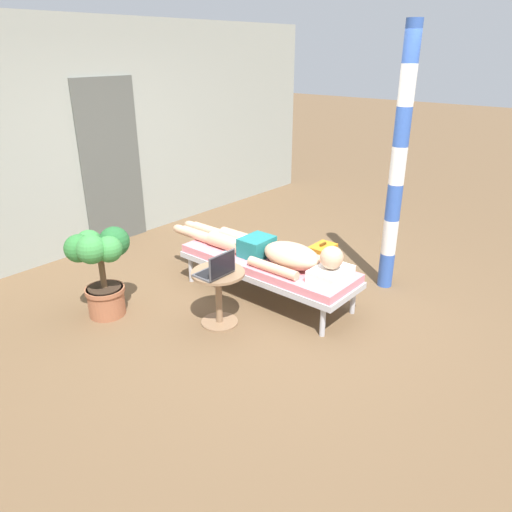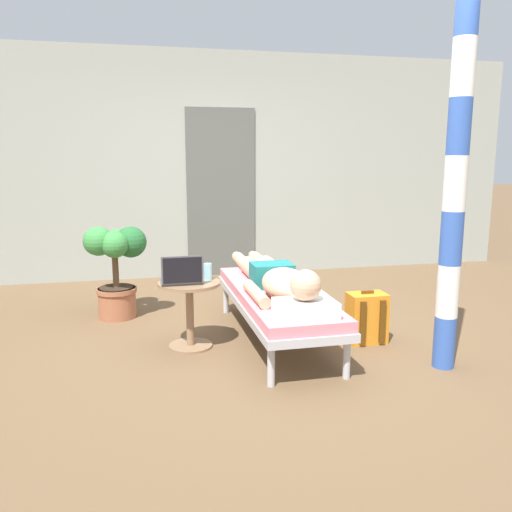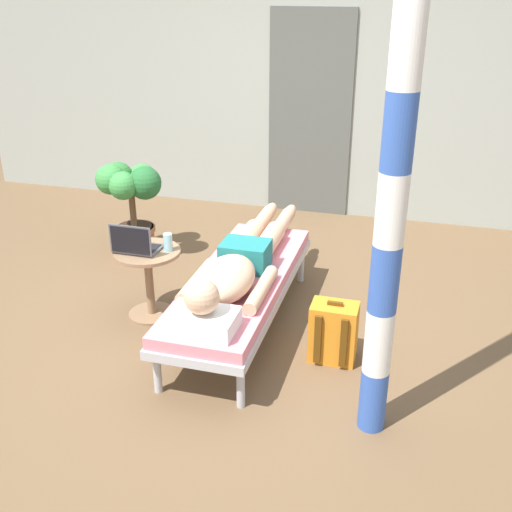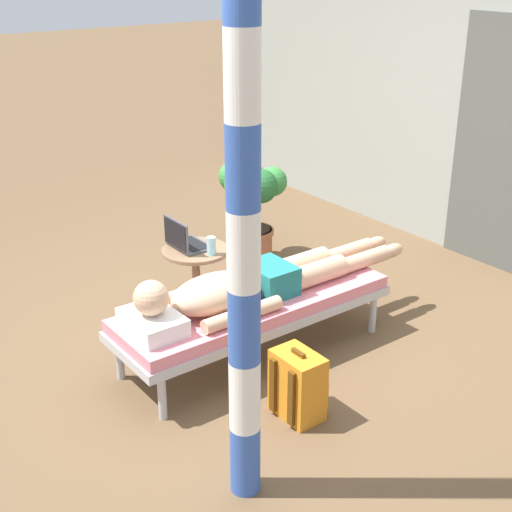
{
  "view_description": "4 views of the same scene",
  "coord_description": "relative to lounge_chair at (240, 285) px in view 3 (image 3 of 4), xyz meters",
  "views": [
    {
      "loc": [
        -3.31,
        -2.73,
        2.35
      ],
      "look_at": [
        -0.02,
        0.05,
        0.5
      ],
      "focal_mm": 34.12,
      "sensor_mm": 36.0,
      "label": 1
    },
    {
      "loc": [
        -0.95,
        -3.94,
        1.48
      ],
      "look_at": [
        0.01,
        0.18,
        0.68
      ],
      "focal_mm": 37.35,
      "sensor_mm": 36.0,
      "label": 2
    },
    {
      "loc": [
        1.28,
        -3.58,
        2.31
      ],
      "look_at": [
        0.23,
        0.16,
        0.52
      ],
      "focal_mm": 43.07,
      "sensor_mm": 36.0,
      "label": 3
    },
    {
      "loc": [
        3.45,
        -2.42,
        2.49
      ],
      "look_at": [
        -0.04,
        0.2,
        0.61
      ],
      "focal_mm": 50.18,
      "sensor_mm": 36.0,
      "label": 4
    }
  ],
  "objects": [
    {
      "name": "side_table",
      "position": [
        -0.69,
        -0.0,
        0.01
      ],
      "size": [
        0.48,
        0.48,
        0.52
      ],
      "color": "#8C6B4C",
      "rests_on": "ground"
    },
    {
      "name": "person_reclining",
      "position": [
        0.0,
        -0.06,
        0.17
      ],
      "size": [
        0.53,
        2.17,
        0.32
      ],
      "color": "white",
      "rests_on": "lounge_chair"
    },
    {
      "name": "lounge_chair",
      "position": [
        0.0,
        0.0,
        0.0
      ],
      "size": [
        0.62,
        1.89,
        0.42
      ],
      "color": "#B7B7BC",
      "rests_on": "ground"
    },
    {
      "name": "backpack",
      "position": [
        0.7,
        -0.2,
        -0.15
      ],
      "size": [
        0.3,
        0.26,
        0.42
      ],
      "color": "orange",
      "rests_on": "ground"
    },
    {
      "name": "ground_plane",
      "position": [
        -0.14,
        -0.04,
        -0.35
      ],
      "size": [
        40.0,
        40.0,
        0.0
      ],
      "primitive_type": "plane",
      "color": "brown"
    },
    {
      "name": "porch_post",
      "position": [
        1.01,
        -0.81,
        0.95
      ],
      "size": [
        0.15,
        0.15,
        2.59
      ],
      "color": "#3359B2",
      "rests_on": "ground"
    },
    {
      "name": "house_wall_back",
      "position": [
        0.0,
        2.6,
        1.0
      ],
      "size": [
        7.6,
        0.2,
        2.7
      ],
      "primitive_type": "cube",
      "color": "#999E93",
      "rests_on": "ground"
    },
    {
      "name": "house_door_panel",
      "position": [
        -0.02,
        2.49,
        0.67
      ],
      "size": [
        0.84,
        0.03,
        2.04
      ],
      "primitive_type": "cube",
      "color": "#545651",
      "rests_on": "ground"
    },
    {
      "name": "laptop",
      "position": [
        -0.75,
        -0.05,
        0.24
      ],
      "size": [
        0.31,
        0.24,
        0.23
      ],
      "color": "#4C4C51",
      "rests_on": "side_table"
    },
    {
      "name": "drink_glass",
      "position": [
        -0.54,
        0.04,
        0.24
      ],
      "size": [
        0.06,
        0.06,
        0.13
      ],
      "primitive_type": "cylinder",
      "color": "#99D8E5",
      "rests_on": "side_table"
    },
    {
      "name": "potted_plant",
      "position": [
        -1.27,
        0.93,
        0.19
      ],
      "size": [
        0.57,
        0.59,
        0.86
      ],
      "color": "#9E5B3D",
      "rests_on": "ground"
    }
  ]
}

